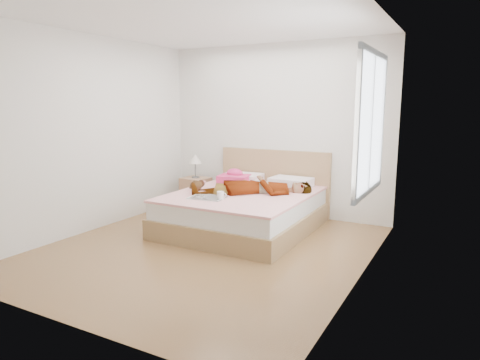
{
  "coord_description": "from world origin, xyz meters",
  "views": [
    {
      "loc": [
        2.66,
        -4.07,
        1.69
      ],
      "look_at": [
        0.0,
        0.85,
        0.7
      ],
      "focal_mm": 32.0,
      "sensor_mm": 36.0,
      "label": 1
    }
  ],
  "objects": [
    {
      "name": "nightstand",
      "position": [
        -1.27,
        1.66,
        0.3
      ],
      "size": [
        0.45,
        0.41,
        0.89
      ],
      "color": "olive",
      "rests_on": "ground"
    },
    {
      "name": "phone",
      "position": [
        -0.4,
        1.43,
        0.67
      ],
      "size": [
        0.08,
        0.09,
        0.05
      ],
      "primitive_type": "cube",
      "rotation": [
        0.44,
        0.0,
        0.51
      ],
      "color": "silver",
      "rests_on": "bed"
    },
    {
      "name": "plush_toy",
      "position": [
        -0.65,
        0.8,
        0.58
      ],
      "size": [
        0.18,
        0.26,
        0.14
      ],
      "color": "#321D0D",
      "rests_on": "bed"
    },
    {
      "name": "bed",
      "position": [
        0.0,
        1.04,
        0.28
      ],
      "size": [
        1.8,
        2.08,
        1.0
      ],
      "color": "olive",
      "rests_on": "ground"
    },
    {
      "name": "coffee_mug",
      "position": [
        -0.05,
        0.44,
        0.56
      ],
      "size": [
        0.14,
        0.1,
        0.1
      ],
      "color": "white",
      "rests_on": "bed"
    },
    {
      "name": "ground",
      "position": [
        0.0,
        0.0,
        0.0
      ],
      "size": [
        4.0,
        4.0,
        0.0
      ],
      "primitive_type": "plane",
      "color": "brown",
      "rests_on": "ground"
    },
    {
      "name": "woman",
      "position": [
        0.1,
        1.03,
        0.62
      ],
      "size": [
        1.74,
        1.35,
        0.23
      ],
      "primitive_type": "imported",
      "rotation": [
        0.0,
        0.0,
        -1.06
      ],
      "color": "white",
      "rests_on": "bed"
    },
    {
      "name": "room_shell",
      "position": [
        1.77,
        0.3,
        1.5
      ],
      "size": [
        4.0,
        4.0,
        4.0
      ],
      "color": "white",
      "rests_on": "ground"
    },
    {
      "name": "towel",
      "position": [
        -0.41,
        1.42,
        0.6
      ],
      "size": [
        0.5,
        0.43,
        0.23
      ],
      "color": "#FE4594",
      "rests_on": "bed"
    },
    {
      "name": "hair",
      "position": [
        -0.47,
        1.48,
        0.55
      ],
      "size": [
        0.43,
        0.53,
        0.08
      ],
      "primitive_type": "ellipsoid",
      "rotation": [
        0.0,
        0.0,
        -0.01
      ],
      "color": "black",
      "rests_on": "bed"
    },
    {
      "name": "magazine",
      "position": [
        -0.25,
        0.41,
        0.52
      ],
      "size": [
        0.48,
        0.35,
        0.03
      ],
      "color": "silver",
      "rests_on": "bed"
    }
  ]
}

